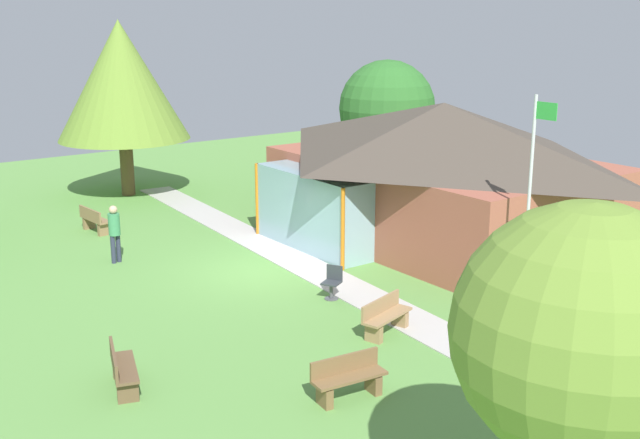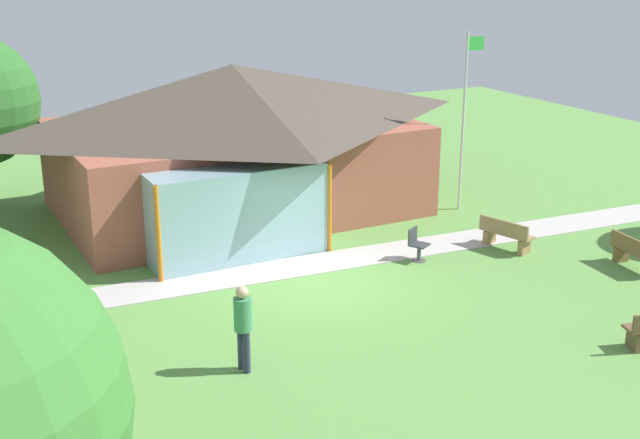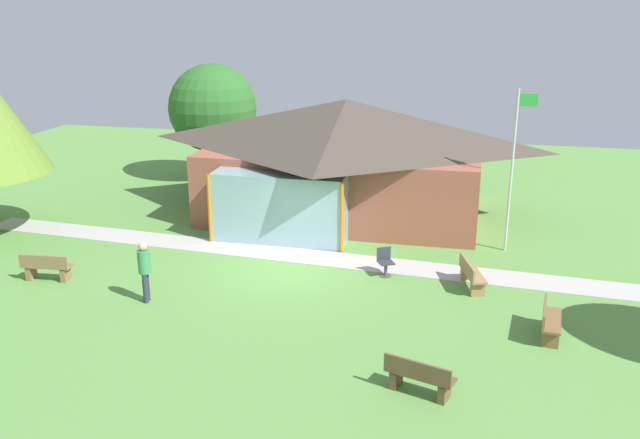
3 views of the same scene
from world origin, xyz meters
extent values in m
plane|color=#609947|center=(0.00, 0.00, 0.00)|extent=(44.00, 44.00, 0.00)
cube|color=#A35642|center=(0.40, 6.57, 1.34)|extent=(10.24, 6.91, 2.69)
pyramid|color=#4C4238|center=(0.40, 6.57, 3.56)|extent=(11.24, 7.91, 1.75)
cube|color=#8CB2BF|center=(-1.13, 2.52, 1.21)|extent=(4.61, 1.20, 2.42)
cylinder|color=orange|center=(-3.44, 1.92, 1.21)|extent=(0.12, 0.12, 2.42)
cylinder|color=orange|center=(1.17, 1.92, 1.21)|extent=(0.12, 0.12, 2.42)
cube|color=#BCB7B2|center=(0.00, 1.26, 0.01)|extent=(24.07, 3.01, 0.03)
cylinder|color=silver|center=(6.48, 3.36, 2.69)|extent=(0.08, 0.08, 5.38)
cube|color=green|center=(6.78, 3.36, 5.03)|extent=(0.60, 0.02, 0.40)
cube|color=brown|center=(7.40, -2.77, 0.45)|extent=(0.61, 1.54, 0.06)
cube|color=brown|center=(7.46, -2.22, 0.20)|extent=(0.42, 0.20, 0.39)
cube|color=brown|center=(7.21, -2.75, 0.66)|extent=(0.23, 1.50, 0.36)
cube|color=brown|center=(3.93, -5.90, 0.20)|extent=(0.27, 0.43, 0.39)
cube|color=olive|center=(-6.94, -2.33, 0.45)|extent=(1.53, 0.58, 0.06)
cube|color=olive|center=(-7.48, -2.38, 0.20)|extent=(0.20, 0.41, 0.39)
cube|color=olive|center=(-6.39, -2.28, 0.20)|extent=(0.20, 0.41, 0.39)
cube|color=olive|center=(-6.92, -2.52, 0.66)|extent=(1.50, 0.20, 0.36)
cube|color=#9E7A51|center=(5.46, -0.12, 0.45)|extent=(0.84, 1.56, 0.06)
cube|color=#9E7A51|center=(5.31, 0.40, 0.20)|extent=(0.43, 0.27, 0.39)
cube|color=#9E7A51|center=(5.62, -0.65, 0.20)|extent=(0.43, 0.27, 0.39)
cube|color=#9E7A51|center=(5.28, -0.18, 0.66)|extent=(0.48, 1.46, 0.36)
cube|color=#33383D|center=(2.88, 0.22, 0.44)|extent=(0.60, 0.60, 0.04)
cube|color=#33383D|center=(2.78, 0.39, 0.66)|extent=(0.40, 0.25, 0.40)
cylinder|color=#4C4C51|center=(2.88, 0.22, 0.21)|extent=(0.10, 0.10, 0.42)
cylinder|color=#4C4C51|center=(2.88, 0.22, 0.01)|extent=(0.36, 0.36, 0.02)
cylinder|color=#2D3347|center=(-3.37, -2.99, 0.42)|extent=(0.14, 0.14, 0.85)
cylinder|color=#2D3347|center=(-3.33, -3.17, 0.42)|extent=(0.14, 0.14, 0.85)
cylinder|color=#3F8C59|center=(-3.35, -3.08, 1.18)|extent=(0.34, 0.34, 0.65)
sphere|color=#D8AD8C|center=(-3.35, -3.08, 1.62)|extent=(0.24, 0.24, 0.24)
camera|label=1|loc=(18.00, -11.28, 7.18)|focal=43.72mm
camera|label=2|loc=(-8.59, -16.20, 7.68)|focal=46.33mm
camera|label=3|loc=(5.20, -18.79, 7.92)|focal=37.97mm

